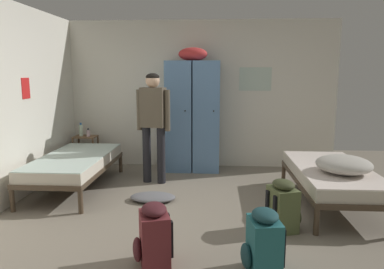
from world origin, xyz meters
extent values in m
plane|color=gray|center=(0.00, 0.00, 0.00)|extent=(8.01, 8.01, 0.00)
cube|color=silver|center=(0.00, 2.53, 1.28)|extent=(4.70, 0.06, 2.55)
cube|color=#B7CCBC|center=(0.95, 2.50, 1.55)|extent=(0.55, 0.01, 0.40)
cube|color=red|center=(-2.28, 0.88, 1.45)|extent=(0.01, 0.20, 0.28)
cube|color=#5B84B2|center=(-0.34, 2.22, 0.93)|extent=(0.44, 0.52, 1.85)
cylinder|color=black|center=(-0.22, 1.95, 1.05)|extent=(0.02, 0.03, 0.02)
cube|color=#5B84B2|center=(0.12, 2.22, 0.93)|extent=(0.44, 0.52, 1.85)
cylinder|color=black|center=(0.24, 1.95, 1.05)|extent=(0.02, 0.03, 0.02)
ellipsoid|color=red|center=(-0.11, 2.22, 1.96)|extent=(0.48, 0.36, 0.22)
cylinder|color=brown|center=(-2.16, 2.07, 0.28)|extent=(0.03, 0.03, 0.55)
cylinder|color=brown|center=(-1.81, 2.07, 0.28)|extent=(0.03, 0.03, 0.55)
cylinder|color=brown|center=(-2.16, 2.34, 0.28)|extent=(0.03, 0.03, 0.55)
cylinder|color=brown|center=(-1.81, 2.34, 0.28)|extent=(0.03, 0.03, 0.55)
cube|color=brown|center=(-1.99, 2.20, 0.19)|extent=(0.38, 0.30, 0.02)
cube|color=brown|center=(-1.99, 2.20, 0.56)|extent=(0.38, 0.30, 0.02)
cylinder|color=#473828|center=(2.16, 1.56, 0.14)|extent=(0.06, 0.06, 0.28)
cylinder|color=#473828|center=(1.32, 1.56, 0.14)|extent=(0.06, 0.06, 0.28)
cylinder|color=#473828|center=(1.32, -0.28, 0.14)|extent=(0.06, 0.06, 0.28)
cube|color=#473828|center=(1.74, 0.64, 0.31)|extent=(0.90, 1.90, 0.06)
cube|color=beige|center=(1.74, 0.64, 0.41)|extent=(0.87, 1.84, 0.14)
cube|color=silver|center=(1.74, 0.64, 0.49)|extent=(0.86, 1.82, 0.01)
cylinder|color=#473828|center=(-2.16, 0.13, 0.14)|extent=(0.06, 0.06, 0.28)
cylinder|color=#473828|center=(-1.32, 0.13, 0.14)|extent=(0.06, 0.06, 0.28)
cylinder|color=#473828|center=(-2.16, 1.97, 0.14)|extent=(0.06, 0.06, 0.28)
cylinder|color=#473828|center=(-1.32, 1.97, 0.14)|extent=(0.06, 0.06, 0.28)
cube|color=#473828|center=(-1.74, 1.05, 0.31)|extent=(0.90, 1.90, 0.06)
cube|color=beige|center=(-1.74, 1.05, 0.41)|extent=(0.87, 1.84, 0.14)
cube|color=silver|center=(-1.74, 1.05, 0.49)|extent=(0.86, 1.82, 0.01)
ellipsoid|color=#B7B2A8|center=(1.78, 0.37, 0.59)|extent=(0.64, 0.65, 0.20)
cylinder|color=black|center=(-0.54, 1.41, 0.43)|extent=(0.13, 0.13, 0.86)
cylinder|color=black|center=(-0.77, 1.45, 0.43)|extent=(0.13, 0.13, 0.86)
cube|color=brown|center=(-0.65, 1.43, 1.15)|extent=(0.39, 0.27, 0.59)
cylinder|color=brown|center=(-0.44, 1.39, 1.11)|extent=(0.08, 0.08, 0.61)
cylinder|color=brown|center=(-0.87, 1.47, 1.11)|extent=(0.08, 0.08, 0.61)
sphere|color=#DBAD89|center=(-0.65, 1.43, 1.54)|extent=(0.21, 0.21, 0.21)
ellipsoid|color=black|center=(-0.65, 1.43, 1.59)|extent=(0.20, 0.20, 0.12)
cylinder|color=silver|center=(-2.07, 2.22, 0.67)|extent=(0.06, 0.06, 0.20)
cylinder|color=#2666B2|center=(-2.07, 2.22, 0.78)|extent=(0.03, 0.03, 0.03)
cylinder|color=beige|center=(-1.92, 2.16, 0.63)|extent=(0.06, 0.06, 0.11)
cylinder|color=black|center=(-1.92, 2.16, 0.70)|extent=(0.03, 0.03, 0.03)
cube|color=maroon|center=(-0.25, -0.95, 0.23)|extent=(0.32, 0.38, 0.46)
ellipsoid|color=#42191E|center=(-0.39, -1.00, 0.15)|extent=(0.15, 0.25, 0.20)
ellipsoid|color=#42191E|center=(-0.25, -0.95, 0.50)|extent=(0.29, 0.34, 0.10)
cube|color=black|center=(-0.14, -0.83, 0.25)|extent=(0.04, 0.05, 0.32)
cube|color=black|center=(-0.09, -1.00, 0.25)|extent=(0.04, 0.05, 0.32)
cube|color=#23666B|center=(0.68, -1.03, 0.23)|extent=(0.28, 0.35, 0.46)
ellipsoid|color=#193D42|center=(0.54, -1.05, 0.15)|extent=(0.11, 0.25, 0.20)
ellipsoid|color=#193D42|center=(0.68, -1.03, 0.50)|extent=(0.25, 0.32, 0.10)
cube|color=black|center=(0.81, -0.92, 0.25)|extent=(0.03, 0.05, 0.32)
cube|color=black|center=(0.83, -1.09, 0.25)|extent=(0.03, 0.05, 0.32)
cube|color=#566038|center=(0.99, -0.17, 0.23)|extent=(0.32, 0.38, 0.46)
ellipsoid|color=#383D23|center=(1.13, -0.12, 0.15)|extent=(0.15, 0.25, 0.20)
ellipsoid|color=#383D23|center=(0.99, -0.17, 0.50)|extent=(0.29, 0.34, 0.10)
cube|color=black|center=(0.89, -0.29, 0.25)|extent=(0.04, 0.05, 0.32)
cube|color=black|center=(0.83, -0.12, 0.25)|extent=(0.04, 0.05, 0.32)
ellipsoid|color=slate|center=(-0.54, 0.63, 0.05)|extent=(0.60, 0.39, 0.09)
camera|label=1|loc=(0.27, -3.89, 1.65)|focal=33.98mm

